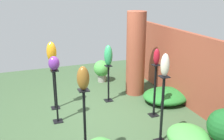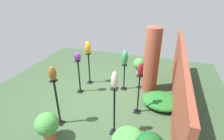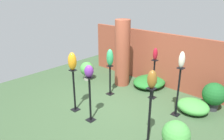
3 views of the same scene
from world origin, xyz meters
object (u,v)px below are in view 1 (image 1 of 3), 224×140
at_px(pedestal_violet, 56,99).
at_px(potted_plant_front_right, 102,69).
at_px(brick_pillar, 136,54).
at_px(pedestal_ruby, 155,93).
at_px(art_vase_jade, 108,55).
at_px(pedestal_bronze, 85,131).
at_px(art_vase_violet, 54,63).
at_px(art_vase_ruby, 157,57).
at_px(art_vase_amber, 51,52).
at_px(pedestal_amber, 54,87).
at_px(pedestal_ivory, 162,113).
at_px(art_vase_ivory, 165,65).
at_px(art_vase_bronze, 83,78).
at_px(pedestal_jade, 108,85).

relative_size(pedestal_violet, potted_plant_front_right, 1.75).
distance_m(brick_pillar, pedestal_violet, 2.48).
distance_m(pedestal_ruby, art_vase_jade, 1.46).
distance_m(pedestal_bronze, art_vase_violet, 1.73).
relative_size(art_vase_ruby, art_vase_amber, 0.77).
xyz_separation_m(pedestal_amber, art_vase_violet, (0.68, -0.05, 0.79)).
relative_size(pedestal_ruby, art_vase_violet, 4.08).
height_order(art_vase_jade, potted_plant_front_right, art_vase_jade).
height_order(art_vase_amber, potted_plant_front_right, art_vase_amber).
bearing_deg(pedestal_violet, pedestal_ivory, 49.17).
xyz_separation_m(pedestal_ivory, art_vase_violet, (-1.45, -1.68, 0.72)).
relative_size(pedestal_ruby, art_vase_ivory, 2.94).
height_order(brick_pillar, art_vase_jade, brick_pillar).
distance_m(pedestal_ruby, pedestal_bronze, 2.18).
height_order(art_vase_amber, art_vase_jade, art_vase_amber).
bearing_deg(pedestal_violet, art_vase_bronze, 7.36).
distance_m(art_vase_ruby, art_vase_ivory, 1.07).
bearing_deg(pedestal_ruby, pedestal_violet, -102.82).
xyz_separation_m(pedestal_violet, art_vase_violet, (0.00, 0.00, 0.78)).
bearing_deg(art_vase_jade, art_vase_ruby, 31.73).
height_order(pedestal_violet, art_vase_jade, art_vase_jade).
height_order(art_vase_ruby, art_vase_ivory, art_vase_ivory).
bearing_deg(pedestal_violet, art_vase_jade, 114.52).
bearing_deg(art_vase_ivory, pedestal_violet, -130.83).
height_order(brick_pillar, pedestal_ruby, brick_pillar).
xyz_separation_m(brick_pillar, art_vase_amber, (0.19, -2.19, 0.29)).
relative_size(pedestal_amber, art_vase_violet, 3.94).
distance_m(pedestal_violet, pedestal_jade, 1.54).
height_order(pedestal_violet, art_vase_amber, art_vase_amber).
relative_size(pedestal_ruby, potted_plant_front_right, 1.80).
bearing_deg(potted_plant_front_right, art_vase_bronze, -22.36).
bearing_deg(potted_plant_front_right, brick_pillar, 25.65).
distance_m(pedestal_ivory, art_vase_amber, 2.80).
relative_size(pedestal_ivory, art_vase_jade, 2.55).
distance_m(pedestal_amber, potted_plant_front_right, 2.13).
height_order(pedestal_bronze, art_vase_violet, art_vase_violet).
xyz_separation_m(art_vase_violet, art_vase_bronze, (1.57, 0.20, 0.18)).
xyz_separation_m(pedestal_amber, art_vase_ivory, (2.13, 1.62, 0.98)).
xyz_separation_m(art_vase_violet, art_vase_jade, (-0.64, 1.40, -0.12)).
height_order(pedestal_ruby, art_vase_amber, art_vase_amber).
bearing_deg(pedestal_amber, art_vase_amber, -90.00).
relative_size(pedestal_amber, potted_plant_front_right, 1.74).
distance_m(pedestal_jade, art_vase_bronze, 2.73).
bearing_deg(art_vase_ivory, pedestal_amber, -142.73).
distance_m(art_vase_jade, potted_plant_front_right, 1.64).
xyz_separation_m(brick_pillar, art_vase_bronze, (2.44, -2.05, 0.39)).
distance_m(pedestal_bronze, art_vase_ruby, 2.31).
bearing_deg(potted_plant_front_right, pedestal_bronze, -22.36).
distance_m(pedestal_ruby, art_vase_bronze, 2.37).
height_order(pedestal_jade, art_vase_jade, art_vase_jade).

